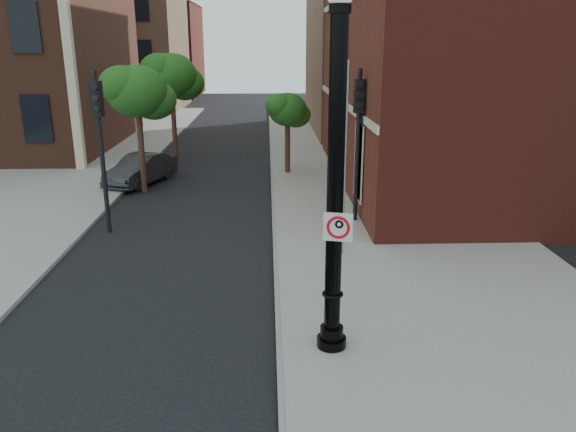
{
  "coord_description": "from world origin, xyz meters",
  "views": [
    {
      "loc": [
        1.88,
        -9.56,
        5.85
      ],
      "look_at": [
        2.3,
        2.0,
        2.27
      ],
      "focal_mm": 35.0,
      "sensor_mm": 36.0,
      "label": 1
    }
  ],
  "objects_px": {
    "traffic_signal_left": "(99,126)",
    "traffic_signal_right": "(358,122)",
    "no_parking_sign": "(338,227)",
    "lamppost": "(335,197)",
    "parked_car": "(141,169)"
  },
  "relations": [
    {
      "from": "parked_car",
      "to": "lamppost",
      "type": "bearing_deg",
      "value": -42.99
    },
    {
      "from": "traffic_signal_left",
      "to": "parked_car",
      "type": "bearing_deg",
      "value": 102.47
    },
    {
      "from": "traffic_signal_right",
      "to": "no_parking_sign",
      "type": "bearing_deg",
      "value": -105.16
    },
    {
      "from": "no_parking_sign",
      "to": "traffic_signal_left",
      "type": "bearing_deg",
      "value": 144.45
    },
    {
      "from": "parked_car",
      "to": "traffic_signal_right",
      "type": "xyz_separation_m",
      "value": [
        8.41,
        -5.84,
        2.79
      ]
    },
    {
      "from": "no_parking_sign",
      "to": "parked_car",
      "type": "bearing_deg",
      "value": 130.18
    },
    {
      "from": "lamppost",
      "to": "no_parking_sign",
      "type": "relative_size",
      "value": 12.66
    },
    {
      "from": "lamppost",
      "to": "no_parking_sign",
      "type": "distance_m",
      "value": 0.54
    },
    {
      "from": "lamppost",
      "to": "traffic_signal_right",
      "type": "bearing_deg",
      "value": 78.27
    },
    {
      "from": "traffic_signal_left",
      "to": "traffic_signal_right",
      "type": "bearing_deg",
      "value": 14.12
    },
    {
      "from": "traffic_signal_left",
      "to": "traffic_signal_right",
      "type": "distance_m",
      "value": 8.1
    },
    {
      "from": "parked_car",
      "to": "traffic_signal_right",
      "type": "distance_m",
      "value": 10.61
    },
    {
      "from": "lamppost",
      "to": "no_parking_sign",
      "type": "height_order",
      "value": "lamppost"
    },
    {
      "from": "traffic_signal_left",
      "to": "no_parking_sign",
      "type": "bearing_deg",
      "value": -40.88
    },
    {
      "from": "lamppost",
      "to": "parked_car",
      "type": "relative_size",
      "value": 1.76
    }
  ]
}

